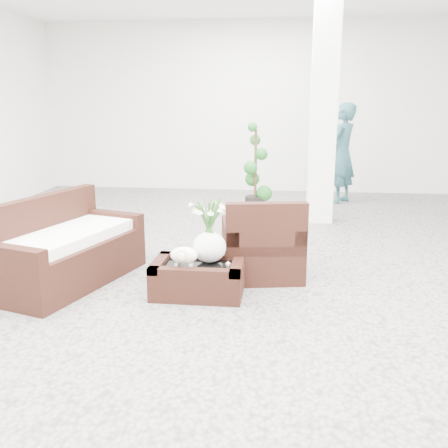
# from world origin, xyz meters

# --- Properties ---
(ground) EXTENTS (11.00, 11.00, 0.00)m
(ground) POSITION_xyz_m (0.00, 0.00, 0.00)
(ground) COLOR gray
(ground) RESTS_ON ground
(column) EXTENTS (0.40, 0.40, 3.50)m
(column) POSITION_xyz_m (1.20, 2.80, 1.75)
(column) COLOR white
(column) RESTS_ON ground
(coffee_table) EXTENTS (0.90, 0.60, 0.31)m
(coffee_table) POSITION_xyz_m (-0.20, -0.57, 0.16)
(coffee_table) COLOR black
(coffee_table) RESTS_ON ground
(sheep_figurine) EXTENTS (0.28, 0.23, 0.21)m
(sheep_figurine) POSITION_xyz_m (-0.32, -0.67, 0.42)
(sheep_figurine) COLOR white
(sheep_figurine) RESTS_ON coffee_table
(planter_narcissus) EXTENTS (0.44, 0.44, 0.80)m
(planter_narcissus) POSITION_xyz_m (-0.10, -0.47, 0.71)
(planter_narcissus) COLOR white
(planter_narcissus) RESTS_ON coffee_table
(tealight) EXTENTS (0.04, 0.04, 0.03)m
(tealight) POSITION_xyz_m (0.10, -0.55, 0.33)
(tealight) COLOR white
(tealight) RESTS_ON coffee_table
(armchair) EXTENTS (0.97, 0.95, 0.90)m
(armchair) POSITION_xyz_m (0.40, 0.07, 0.45)
(armchair) COLOR black
(armchair) RESTS_ON ground
(loveseat) EXTENTS (1.29, 1.88, 0.92)m
(loveseat) POSITION_xyz_m (-1.64, -0.40, 0.46)
(loveseat) COLOR black
(loveseat) RESTS_ON ground
(topiary) EXTENTS (0.40, 0.40, 1.51)m
(topiary) POSITION_xyz_m (0.12, 3.50, 0.75)
(topiary) COLOR #1A511B
(topiary) RESTS_ON ground
(shopper) EXTENTS (0.74, 0.81, 1.86)m
(shopper) POSITION_xyz_m (1.69, 4.38, 0.93)
(shopper) COLOR #275057
(shopper) RESTS_ON ground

